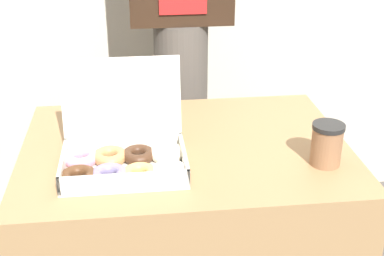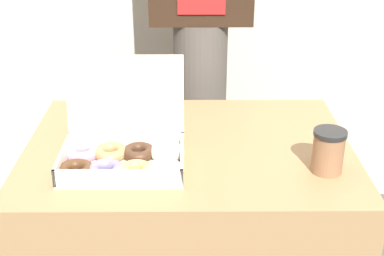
{
  "view_description": "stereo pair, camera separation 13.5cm",
  "coord_description": "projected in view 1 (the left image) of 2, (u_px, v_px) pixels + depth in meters",
  "views": [
    {
      "loc": [
        -0.14,
        -1.34,
        1.45
      ],
      "look_at": [
        0.0,
        -0.13,
        0.86
      ],
      "focal_mm": 50.0,
      "sensor_mm": 36.0,
      "label": 1
    },
    {
      "loc": [
        -0.0,
        -1.35,
        1.45
      ],
      "look_at": [
        0.0,
        -0.13,
        0.86
      ],
      "focal_mm": 50.0,
      "sensor_mm": 36.0,
      "label": 2
    }
  ],
  "objects": [
    {
      "name": "person_customer",
      "position": [
        181.0,
        18.0,
        1.94
      ],
      "size": [
        0.37,
        0.21,
        1.77
      ],
      "color": "#4C4742",
      "rests_on": "ground_plane"
    },
    {
      "name": "donut_box",
      "position": [
        124.0,
        156.0,
        1.38
      ],
      "size": [
        0.35,
        0.26,
        0.26
      ],
      "color": "white",
      "rests_on": "table"
    },
    {
      "name": "table",
      "position": [
        186.0,
        252.0,
        1.68
      ],
      "size": [
        0.92,
        0.67,
        0.75
      ],
      "color": "#99754C",
      "rests_on": "ground_plane"
    },
    {
      "name": "coffee_cup",
      "position": [
        327.0,
        144.0,
        1.39
      ],
      "size": [
        0.08,
        0.08,
        0.12
      ],
      "color": "#8C6042",
      "rests_on": "table"
    }
  ]
}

